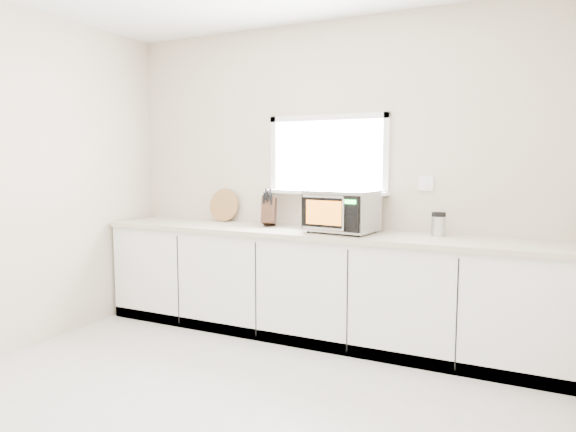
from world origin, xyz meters
The scene contains 8 objects.
ground centered at (0.00, 0.00, 0.00)m, with size 4.00×4.00×0.00m, color beige.
back_wall centered at (0.00, 2.00, 1.36)m, with size 4.00×0.17×2.70m.
cabinets centered at (0.00, 1.70, 0.44)m, with size 3.92×0.60×0.88m, color white.
countertop centered at (0.00, 1.69, 0.90)m, with size 3.92×0.64×0.04m, color beige.
microwave centered at (0.24, 1.70, 1.10)m, with size 0.57×0.49×0.34m.
knife_block centered at (-0.49, 1.80, 1.06)m, with size 0.18×0.26×0.34m.
cutting_board centered at (-1.05, 1.94, 1.08)m, with size 0.31×0.31×0.02m, color #A97341.
coffee_grinder centered at (0.99, 1.82, 1.01)m, with size 0.11×0.11×0.19m.
Camera 1 is at (1.66, -2.22, 1.49)m, focal length 32.00 mm.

